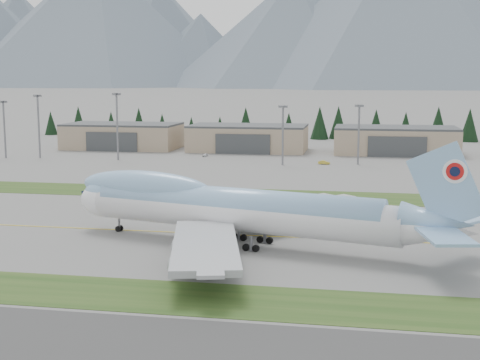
% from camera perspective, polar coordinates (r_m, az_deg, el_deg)
% --- Properties ---
extents(ground, '(7000.00, 7000.00, 0.00)m').
position_cam_1_polar(ground, '(131.23, -3.85, -4.56)').
color(ground, slate).
rests_on(ground, ground).
extents(grass_strip_near, '(400.00, 14.00, 0.08)m').
position_cam_1_polar(grass_strip_near, '(96.21, -9.47, -9.62)').
color(grass_strip_near, '#244318').
rests_on(grass_strip_near, ground).
extents(grass_strip_far, '(400.00, 18.00, 0.08)m').
position_cam_1_polar(grass_strip_far, '(174.32, -0.23, -1.23)').
color(grass_strip_far, '#244318').
rests_on(grass_strip_far, ground).
extents(taxiway_line_main, '(400.00, 0.40, 0.02)m').
position_cam_1_polar(taxiway_line_main, '(131.23, -3.85, -4.56)').
color(taxiway_line_main, yellow).
rests_on(taxiway_line_main, ground).
extents(boeing_747_freighter, '(77.87, 65.01, 20.48)m').
position_cam_1_polar(boeing_747_freighter, '(120.68, -0.38, -2.43)').
color(boeing_747_freighter, white).
rests_on(boeing_747_freighter, ground).
extents(hangar_left, '(48.00, 26.60, 10.80)m').
position_cam_1_polar(hangar_left, '(292.95, -9.99, 3.73)').
color(hangar_left, tan).
rests_on(hangar_left, ground).
extents(hangar_center, '(48.00, 26.60, 10.80)m').
position_cam_1_polar(hangar_center, '(278.71, 0.70, 3.62)').
color(hangar_center, tan).
rests_on(hangar_center, ground).
extents(hangar_right, '(48.00, 26.60, 10.80)m').
position_cam_1_polar(hangar_right, '(275.12, 13.14, 3.32)').
color(hangar_right, tan).
rests_on(hangar_right, ground).
extents(floodlight_masts, '(207.40, 8.82, 24.63)m').
position_cam_1_polar(floodlight_masts, '(239.45, -1.75, 5.29)').
color(floodlight_masts, slate).
rests_on(floodlight_masts, ground).
extents(service_vehicle_a, '(1.97, 3.53, 1.14)m').
position_cam_1_polar(service_vehicle_a, '(258.74, -2.98, 2.01)').
color(service_vehicle_a, silver).
rests_on(service_vehicle_a, ground).
extents(service_vehicle_b, '(4.32, 2.15, 1.36)m').
position_cam_1_polar(service_vehicle_b, '(236.70, 7.18, 1.33)').
color(service_vehicle_b, gold).
rests_on(service_vehicle_b, ground).
extents(service_vehicle_c, '(1.63, 3.74, 1.07)m').
position_cam_1_polar(service_vehicle_c, '(260.18, 15.54, 1.74)').
color(service_vehicle_c, silver).
rests_on(service_vehicle_c, ground).
extents(conifer_belt, '(271.76, 14.71, 16.61)m').
position_cam_1_polar(conifer_belt, '(336.92, 6.21, 4.79)').
color(conifer_belt, black).
rests_on(conifer_belt, ground).
extents(mountain_ridge_front, '(4249.73, 1317.51, 513.36)m').
position_cam_1_polar(mountain_ridge_front, '(2329.49, 11.46, 13.41)').
color(mountain_ridge_front, '#4F5E6A').
rests_on(mountain_ridge_front, ground).
extents(mountain_ridge_rear, '(4427.84, 1060.76, 530.38)m').
position_cam_1_polar(mountain_ridge_rear, '(3040.57, 15.08, 12.51)').
color(mountain_ridge_rear, '#4F5E6A').
rests_on(mountain_ridge_rear, ground).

